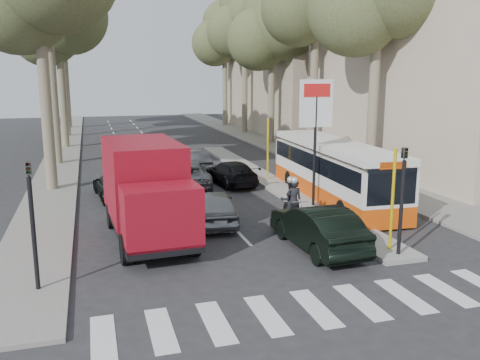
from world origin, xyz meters
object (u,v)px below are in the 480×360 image
object	(u,v)px
silver_hatchback	(214,207)
city_bus	(333,169)
dark_hatchback	(317,227)
red_truck	(146,189)
motorcycle	(292,202)

from	to	relation	value
silver_hatchback	city_bus	bearing A→B (deg)	-154.43
silver_hatchback	city_bus	size ratio (longest dim) A/B	0.38
dark_hatchback	city_bus	size ratio (longest dim) A/B	0.44
red_truck	motorcycle	bearing A→B (deg)	-0.17
silver_hatchback	motorcycle	distance (m)	3.11
dark_hatchback	city_bus	xyz separation A→B (m)	(3.65, 6.13, 0.70)
dark_hatchback	red_truck	xyz separation A→B (m)	(-5.36, 2.82, 1.06)
silver_hatchback	city_bus	world-z (taller)	city_bus
red_truck	city_bus	size ratio (longest dim) A/B	0.62
city_bus	motorcycle	world-z (taller)	city_bus
dark_hatchback	motorcycle	world-z (taller)	motorcycle
silver_hatchback	motorcycle	world-z (taller)	motorcycle
silver_hatchback	dark_hatchback	distance (m)	4.71
silver_hatchback	dark_hatchback	bearing A→B (deg)	130.21
red_truck	motorcycle	size ratio (longest dim) A/B	2.93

